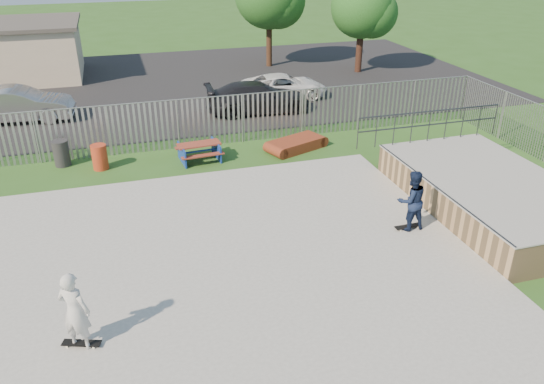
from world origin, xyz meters
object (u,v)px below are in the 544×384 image
object	(u,v)px
picnic_table	(199,152)
trash_bin_grey	(61,153)
car_dark	(258,97)
trash_bin_red	(100,157)
tree_right	(362,6)
funbox	(296,144)
car_silver	(19,105)
car_white	(284,86)
skater_white	(75,311)
skater_navy	(411,201)

from	to	relation	value
picnic_table	trash_bin_grey	bearing A→B (deg)	163.91
car_dark	trash_bin_red	bearing A→B (deg)	126.12
tree_right	trash_bin_grey	bearing A→B (deg)	-148.58
funbox	trash_bin_red	world-z (taller)	trash_bin_red
trash_bin_grey	car_silver	bearing A→B (deg)	109.52
car_white	skater_white	distance (m)	19.05
picnic_table	skater_white	size ratio (longest dim) A/B	0.96
car_dark	skater_white	bearing A→B (deg)	154.41
car_white	trash_bin_grey	bearing A→B (deg)	123.42
trash_bin_grey	tree_right	distance (m)	19.83
trash_bin_grey	car_dark	distance (m)	9.57
trash_bin_grey	skater_navy	xyz separation A→B (m)	(9.82, -8.03, 0.56)
car_white	trash_bin_red	bearing A→B (deg)	130.03
skater_navy	picnic_table	bearing A→B (deg)	-56.59
funbox	trash_bin_red	size ratio (longest dim) A/B	2.55
picnic_table	trash_bin_grey	size ratio (longest dim) A/B	1.77
funbox	car_silver	world-z (taller)	car_silver
trash_bin_grey	skater_navy	bearing A→B (deg)	-39.28
tree_right	trash_bin_red	bearing A→B (deg)	-144.51
car_dark	car_white	world-z (taller)	car_dark
trash_bin_red	tree_right	size ratio (longest dim) A/B	0.16
car_silver	skater_navy	size ratio (longest dim) A/B	2.62
car_silver	car_dark	size ratio (longest dim) A/B	0.95
car_white	skater_navy	size ratio (longest dim) A/B	2.48
trash_bin_red	car_dark	bearing A→B (deg)	33.70
funbox	skater_white	xyz separation A→B (m)	(-7.93, -9.45, 0.83)
car_white	skater_white	bearing A→B (deg)	153.30
car_dark	skater_white	distance (m)	16.45
funbox	skater_white	size ratio (longest dim) A/B	1.32
car_dark	car_white	bearing A→B (deg)	-42.59
picnic_table	car_silver	bearing A→B (deg)	130.69
trash_bin_red	car_white	size ratio (longest dim) A/B	0.21
car_dark	skater_navy	world-z (taller)	skater_navy
tree_right	skater_white	bearing A→B (deg)	-127.44
picnic_table	skater_navy	bearing A→B (deg)	-60.61
trash_bin_red	car_dark	size ratio (longest dim) A/B	0.19
tree_right	skater_navy	size ratio (longest dim) A/B	3.20
car_white	car_silver	bearing A→B (deg)	94.29
tree_right	skater_white	xyz separation A→B (m)	(-15.77, -20.59, -2.80)
funbox	trash_bin_red	xyz separation A→B (m)	(-7.48, 0.22, 0.25)
funbox	car_white	world-z (taller)	car_white
trash_bin_grey	car_dark	xyz separation A→B (m)	(8.63, 4.12, 0.25)
trash_bin_red	skater_white	bearing A→B (deg)	-92.62
trash_bin_grey	skater_white	size ratio (longest dim) A/B	0.54
tree_right	funbox	bearing A→B (deg)	-125.13
car_silver	tree_right	size ratio (longest dim) A/B	0.82
tree_right	skater_navy	bearing A→B (deg)	-110.62
picnic_table	car_silver	distance (m)	9.83
skater_navy	trash_bin_grey	bearing A→B (deg)	-40.38
picnic_table	trash_bin_red	world-z (taller)	trash_bin_red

